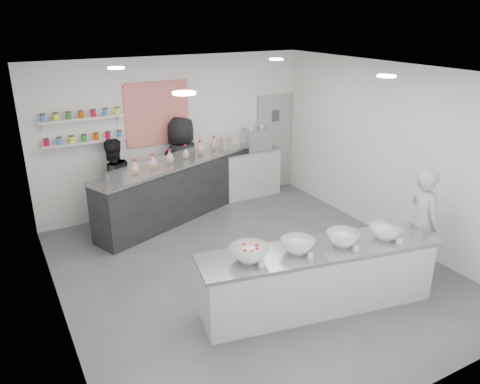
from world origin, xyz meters
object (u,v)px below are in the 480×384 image
object	(u,v)px
back_bar	(179,189)
staff_right	(183,165)
espresso_machine	(256,140)
espresso_ledge	(249,173)
woman_prep	(423,222)
staff_left	(114,183)
prep_counter	(318,278)

from	to	relation	value
back_bar	staff_right	bearing A→B (deg)	31.53
espresso_machine	espresso_ledge	bearing A→B (deg)	180.00
woman_prep	staff_left	world-z (taller)	woman_prep
prep_counter	back_bar	world-z (taller)	back_bar
woman_prep	staff_right	distance (m)	4.53
back_bar	staff_right	size ratio (longest dim) A/B	1.92
back_bar	espresso_ledge	xyz separation A→B (m)	(1.73, 0.33, -0.06)
staff_left	staff_right	xyz separation A→B (m)	(1.37, 0.00, 0.13)
espresso_ledge	woman_prep	xyz separation A→B (m)	(0.67, -4.03, 0.32)
woman_prep	espresso_machine	bearing A→B (deg)	21.49
espresso_ledge	staff_left	bearing A→B (deg)	-178.47
woman_prep	staff_left	distance (m)	5.33
prep_counter	espresso_ledge	distance (m)	4.21
espresso_machine	staff_left	world-z (taller)	staff_left
prep_counter	staff_left	distance (m)	4.30
staff_left	staff_right	bearing A→B (deg)	170.19
espresso_ledge	woman_prep	size ratio (longest dim) A/B	0.82
prep_counter	staff_left	size ratio (longest dim) A/B	1.96
prep_counter	espresso_machine	world-z (taller)	espresso_machine
staff_left	espresso_machine	bearing A→B (deg)	171.63
back_bar	staff_left	bearing A→B (deg)	146.39
woman_prep	prep_counter	bearing A→B (deg)	104.33
espresso_machine	prep_counter	bearing A→B (deg)	-109.40
espresso_machine	back_bar	bearing A→B (deg)	-170.24
espresso_ledge	espresso_machine	world-z (taller)	espresso_machine
back_bar	staff_left	xyz separation A→B (m)	(-1.18, 0.25, 0.26)
espresso_machine	staff_left	xyz separation A→B (m)	(-3.08, -0.08, -0.40)
espresso_ledge	woman_prep	bearing A→B (deg)	-80.60
espresso_ledge	espresso_machine	xyz separation A→B (m)	(0.17, 0.00, 0.72)
prep_counter	espresso_ledge	bearing A→B (deg)	83.52
espresso_ledge	staff_right	distance (m)	1.61
woman_prep	staff_left	xyz separation A→B (m)	(-3.58, 3.95, -0.00)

